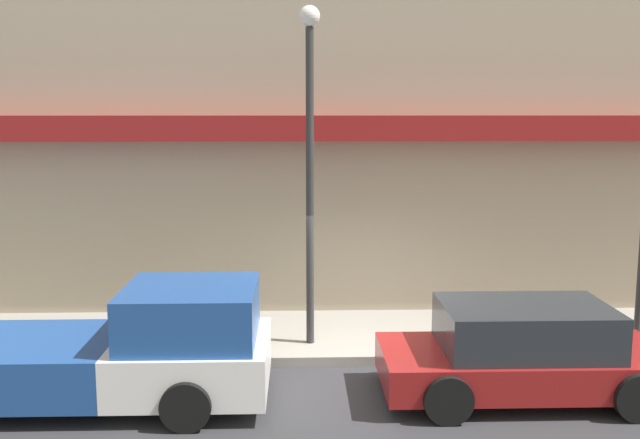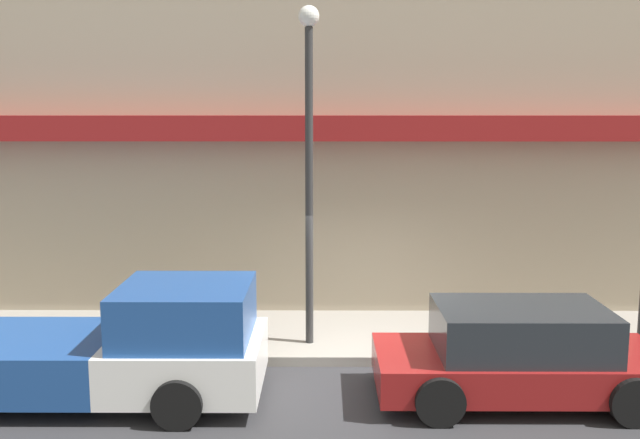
{
  "view_description": "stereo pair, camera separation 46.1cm",
  "coord_description": "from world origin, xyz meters",
  "px_view_note": "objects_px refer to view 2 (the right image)",
  "views": [
    {
      "loc": [
        -1.13,
        -11.61,
        4.31
      ],
      "look_at": [
        -0.73,
        1.15,
        2.37
      ],
      "focal_mm": 40.0,
      "sensor_mm": 36.0,
      "label": 1
    },
    {
      "loc": [
        -0.66,
        -11.62,
        4.31
      ],
      "look_at": [
        -0.73,
        1.15,
        2.37
      ],
      "focal_mm": 40.0,
      "sensor_mm": 36.0,
      "label": 2
    }
  ],
  "objects_px": {
    "street_lamp": "(309,139)",
    "fire_hydrant": "(227,327)",
    "pickup_truck": "(101,349)",
    "parked_car": "(520,354)"
  },
  "relations": [
    {
      "from": "street_lamp",
      "to": "fire_hydrant",
      "type": "bearing_deg",
      "value": -174.1
    },
    {
      "from": "fire_hydrant",
      "to": "street_lamp",
      "type": "relative_size",
      "value": 0.11
    },
    {
      "from": "pickup_truck",
      "to": "fire_hydrant",
      "type": "xyz_separation_m",
      "value": [
        1.62,
        2.01,
        -0.27
      ]
    },
    {
      "from": "street_lamp",
      "to": "pickup_truck",
      "type": "bearing_deg",
      "value": -145.08
    },
    {
      "from": "parked_car",
      "to": "street_lamp",
      "type": "bearing_deg",
      "value": 144.38
    },
    {
      "from": "fire_hydrant",
      "to": "parked_car",
      "type": "bearing_deg",
      "value": -23.26
    },
    {
      "from": "parked_car",
      "to": "street_lamp",
      "type": "distance_m",
      "value": 4.97
    },
    {
      "from": "pickup_truck",
      "to": "street_lamp",
      "type": "relative_size",
      "value": 0.96
    },
    {
      "from": "pickup_truck",
      "to": "street_lamp",
      "type": "bearing_deg",
      "value": 33.58
    },
    {
      "from": "pickup_truck",
      "to": "parked_car",
      "type": "xyz_separation_m",
      "value": [
        6.29,
        -0.0,
        -0.07
      ]
    }
  ]
}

